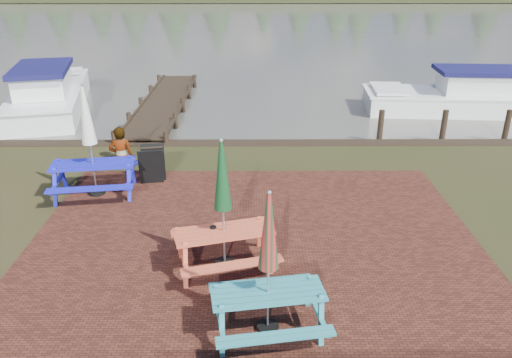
{
  "coord_description": "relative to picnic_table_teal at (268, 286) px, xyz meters",
  "views": [
    {
      "loc": [
        -0.01,
        -7.53,
        5.22
      ],
      "look_at": [
        0.04,
        2.0,
        1.0
      ],
      "focal_mm": 35.0,
      "sensor_mm": 36.0,
      "label": 1
    }
  ],
  "objects": [
    {
      "name": "boat_jetty",
      "position": [
        -8.06,
        12.75,
        -0.41
      ],
      "size": [
        3.9,
        7.38,
        2.04
      ],
      "rotation": [
        0.0,
        0.0,
        0.22
      ],
      "color": "white",
      "rests_on": "ground"
    },
    {
      "name": "picnic_table_blue",
      "position": [
        -4.0,
        4.84,
        0.12
      ],
      "size": [
        2.13,
        1.95,
        2.67
      ],
      "rotation": [
        0.0,
        0.0,
        0.13
      ],
      "color": "#181AB8",
      "rests_on": "ground"
    },
    {
      "name": "jetty",
      "position": [
        -3.7,
        12.74,
        -0.7
      ],
      "size": [
        1.76,
        9.08,
        1.0
      ],
      "color": "black",
      "rests_on": "ground"
    },
    {
      "name": "picnic_table_teal",
      "position": [
        0.0,
        0.0,
        0.0
      ],
      "size": [
        1.89,
        1.73,
        2.34
      ],
      "rotation": [
        0.0,
        0.0,
        0.15
      ],
      "color": "teal",
      "rests_on": "ground"
    },
    {
      "name": "picnic_table_red",
      "position": [
        -0.75,
        1.75,
        0.05
      ],
      "size": [
        2.13,
        1.99,
        2.46
      ],
      "rotation": [
        0.0,
        0.0,
        0.27
      ],
      "color": "#C54F32",
      "rests_on": "ground"
    },
    {
      "name": "water",
      "position": [
        -0.2,
        38.47,
        -0.82
      ],
      "size": [
        120.0,
        60.0,
        0.02
      ],
      "primitive_type": "cube",
      "color": "#48463E",
      "rests_on": "ground"
    },
    {
      "name": "paving",
      "position": [
        -0.2,
        2.47,
        -0.81
      ],
      "size": [
        9.0,
        7.5,
        0.02
      ],
      "primitive_type": "cube",
      "color": "#331710",
      "rests_on": "ground"
    },
    {
      "name": "person",
      "position": [
        -3.97,
        7.2,
        0.11
      ],
      "size": [
        0.71,
        0.5,
        1.86
      ],
      "primitive_type": "imported",
      "rotation": [
        0.0,
        0.0,
        3.22
      ],
      "color": "gray",
      "rests_on": "ground"
    },
    {
      "name": "chalkboard",
      "position": [
        -2.76,
        5.53,
        -0.33
      ],
      "size": [
        0.62,
        0.65,
        0.95
      ],
      "rotation": [
        0.0,
        0.0,
        0.17
      ],
      "color": "black",
      "rests_on": "ground"
    },
    {
      "name": "ground",
      "position": [
        -0.2,
        1.47,
        -0.82
      ],
      "size": [
        120.0,
        120.0,
        0.0
      ],
      "primitive_type": "plane",
      "color": "black",
      "rests_on": "ground"
    },
    {
      "name": "boat_near",
      "position": [
        7.64,
        12.55,
        -0.47
      ],
      "size": [
        6.92,
        2.82,
        1.83
      ],
      "rotation": [
        0.0,
        0.0,
        1.5
      ],
      "color": "white",
      "rests_on": "ground"
    }
  ]
}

